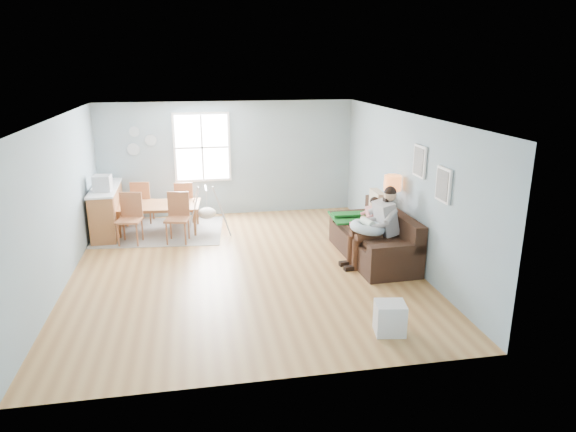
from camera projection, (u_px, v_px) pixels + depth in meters
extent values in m
cube|color=#A46D3A|center=(244.00, 269.00, 9.30)|extent=(8.40, 9.40, 0.08)
cube|color=white|center=(240.00, 98.00, 8.43)|extent=(8.40, 9.40, 0.60)
cube|color=#90B1BC|center=(225.00, 151.00, 13.29)|extent=(8.40, 0.08, 3.90)
cube|color=#90B1BC|center=(293.00, 324.00, 4.51)|extent=(8.40, 0.08, 3.90)
cube|color=#90B1BC|center=(463.00, 185.00, 9.62)|extent=(0.08, 9.40, 3.90)
cube|color=white|center=(202.00, 147.00, 11.98)|extent=(1.32, 0.06, 1.62)
cube|color=white|center=(202.00, 148.00, 11.95)|extent=(1.20, 0.02, 1.50)
cube|color=white|center=(202.00, 148.00, 11.94)|extent=(1.20, 0.03, 0.04)
cube|color=white|center=(202.00, 148.00, 11.94)|extent=(0.04, 0.03, 1.50)
cube|color=white|center=(444.00, 185.00, 7.88)|extent=(0.04, 0.44, 0.54)
cube|color=#505D72|center=(442.00, 185.00, 7.88)|extent=(0.01, 0.36, 0.46)
cube|color=white|center=(420.00, 161.00, 8.67)|extent=(0.04, 0.44, 0.54)
cube|color=#505D72|center=(418.00, 161.00, 8.67)|extent=(0.01, 0.36, 0.46)
cylinder|color=#9EB5BD|center=(134.00, 132.00, 11.61)|extent=(0.24, 0.02, 0.24)
cylinder|color=#9EB5BD|center=(151.00, 140.00, 11.72)|extent=(0.26, 0.02, 0.26)
cylinder|color=#9EB5BD|center=(133.00, 149.00, 11.71)|extent=(0.28, 0.02, 0.28)
cube|color=black|center=(372.00, 246.00, 9.66)|extent=(1.09, 2.34, 0.46)
cube|color=black|center=(393.00, 222.00, 9.61)|extent=(0.32, 2.30, 0.47)
cube|color=black|center=(397.00, 249.00, 8.60)|extent=(0.99, 0.26, 0.18)
cube|color=black|center=(354.00, 215.00, 10.54)|extent=(0.99, 0.26, 0.18)
cube|color=#135520|center=(358.00, 217.00, 10.27)|extent=(1.08, 0.93, 0.04)
cube|color=#BDA790|center=(377.00, 205.00, 10.11)|extent=(0.18, 0.58, 0.57)
cube|color=gray|center=(386.00, 218.00, 9.19)|extent=(0.42, 0.50, 0.63)
sphere|color=tan|center=(390.00, 195.00, 9.09)|extent=(0.23, 0.23, 0.23)
sphere|color=black|center=(390.00, 192.00, 9.08)|extent=(0.22, 0.22, 0.22)
cylinder|color=#3A2115|center=(368.00, 237.00, 9.07)|extent=(0.50, 0.22, 0.17)
cylinder|color=#3A2115|center=(363.00, 233.00, 9.28)|extent=(0.50, 0.22, 0.17)
cylinder|color=#3A2115|center=(356.00, 255.00, 9.09)|extent=(0.14, 0.14, 0.57)
cylinder|color=#3A2115|center=(351.00, 250.00, 9.30)|extent=(0.14, 0.14, 0.57)
cube|color=black|center=(351.00, 268.00, 9.14)|extent=(0.26, 0.13, 0.08)
cube|color=black|center=(346.00, 263.00, 9.35)|extent=(0.26, 0.13, 0.08)
torus|color=silver|center=(367.00, 227.00, 9.16)|extent=(0.65, 0.63, 0.26)
cylinder|color=silver|center=(368.00, 223.00, 9.13)|extent=(0.21, 0.35, 0.14)
sphere|color=tan|center=(363.00, 219.00, 9.30)|extent=(0.12, 0.12, 0.12)
cube|color=silver|center=(372.00, 216.00, 9.71)|extent=(0.26, 0.29, 0.38)
sphere|color=tan|center=(374.00, 203.00, 9.64)|extent=(0.18, 0.18, 0.18)
sphere|color=black|center=(374.00, 201.00, 9.63)|extent=(0.17, 0.17, 0.17)
cylinder|color=#D33369|center=(360.00, 226.00, 9.67)|extent=(0.32, 0.12, 0.09)
cylinder|color=#D33369|center=(358.00, 224.00, 9.81)|extent=(0.32, 0.12, 0.09)
cylinder|color=#D33369|center=(352.00, 236.00, 9.70)|extent=(0.08, 0.08, 0.32)
cylinder|color=#D33369|center=(350.00, 233.00, 9.84)|extent=(0.08, 0.08, 0.32)
cylinder|color=black|center=(388.00, 254.00, 9.86)|extent=(0.27, 0.27, 0.03)
cylinder|color=black|center=(390.00, 221.00, 9.66)|extent=(0.03, 0.03, 1.37)
cylinder|color=orange|center=(393.00, 183.00, 9.45)|extent=(0.31, 0.31, 0.27)
cube|color=silver|center=(390.00, 318.00, 6.98)|extent=(0.45, 0.41, 0.44)
cube|color=black|center=(377.00, 318.00, 6.97)|extent=(0.08, 0.30, 0.35)
cube|color=gray|center=(161.00, 231.00, 11.23)|extent=(2.82, 2.25, 0.01)
imported|color=brown|center=(160.00, 218.00, 11.14)|extent=(1.81, 1.10, 0.61)
cube|color=brown|center=(129.00, 220.00, 10.34)|extent=(0.54, 0.54, 0.04)
cube|color=brown|center=(131.00, 204.00, 10.46)|extent=(0.44, 0.13, 0.51)
cylinder|color=brown|center=(118.00, 235.00, 10.23)|extent=(0.04, 0.04, 0.50)
cylinder|color=brown|center=(137.00, 235.00, 10.23)|extent=(0.04, 0.04, 0.50)
cylinder|color=brown|center=(124.00, 229.00, 10.59)|extent=(0.04, 0.04, 0.50)
cylinder|color=brown|center=(142.00, 229.00, 10.59)|extent=(0.04, 0.04, 0.50)
cube|color=brown|center=(177.00, 219.00, 10.42)|extent=(0.54, 0.54, 0.04)
cube|color=brown|center=(178.00, 204.00, 10.54)|extent=(0.44, 0.12, 0.51)
cylinder|color=brown|center=(167.00, 234.00, 10.31)|extent=(0.04, 0.04, 0.49)
cylinder|color=brown|center=(185.00, 234.00, 10.31)|extent=(0.04, 0.04, 0.49)
cylinder|color=brown|center=(171.00, 228.00, 10.67)|extent=(0.04, 0.04, 0.49)
cylinder|color=brown|center=(189.00, 228.00, 10.67)|extent=(0.04, 0.04, 0.49)
cube|color=brown|center=(143.00, 202.00, 11.76)|extent=(0.50, 0.50, 0.04)
cube|color=brown|center=(140.00, 193.00, 11.49)|extent=(0.43, 0.09, 0.49)
cylinder|color=brown|center=(153.00, 210.00, 12.01)|extent=(0.04, 0.04, 0.48)
cylinder|color=brown|center=(138.00, 210.00, 11.99)|extent=(0.04, 0.04, 0.48)
cylinder|color=brown|center=(150.00, 214.00, 11.66)|extent=(0.04, 0.04, 0.48)
cylinder|color=brown|center=(134.00, 215.00, 11.64)|extent=(0.04, 0.04, 0.48)
cube|color=brown|center=(185.00, 202.00, 11.84)|extent=(0.47, 0.47, 0.04)
cube|color=brown|center=(184.00, 193.00, 11.58)|extent=(0.42, 0.07, 0.48)
cylinder|color=brown|center=(194.00, 209.00, 12.09)|extent=(0.04, 0.04, 0.47)
cylinder|color=brown|center=(179.00, 210.00, 12.06)|extent=(0.04, 0.04, 0.47)
cylinder|color=brown|center=(193.00, 213.00, 11.76)|extent=(0.04, 0.04, 0.47)
cylinder|color=brown|center=(177.00, 214.00, 11.72)|extent=(0.04, 0.04, 0.47)
cube|color=brown|center=(107.00, 211.00, 11.04)|extent=(0.53, 1.78, 0.98)
cube|color=silver|center=(105.00, 188.00, 10.89)|extent=(0.57, 1.82, 0.04)
cube|color=#B2B2B7|center=(102.00, 183.00, 10.52)|extent=(0.36, 0.35, 0.33)
cube|color=black|center=(94.00, 183.00, 10.50)|extent=(0.04, 0.27, 0.23)
cylinder|color=#B2B2B7|center=(206.00, 189.00, 10.97)|extent=(0.05, 0.55, 0.04)
ellipsoid|color=beige|center=(207.00, 213.00, 11.12)|extent=(0.40, 0.40, 0.24)
cylinder|color=#B2B2B7|center=(206.00, 201.00, 11.04)|extent=(0.01, 0.01, 0.44)
cylinder|color=#B2B2B7|center=(193.00, 215.00, 10.75)|extent=(0.33, 0.36, 0.96)
cylinder|color=#B2B2B7|center=(222.00, 213.00, 10.87)|extent=(0.35, 0.34, 0.96)
cylinder|color=#B2B2B7|center=(192.00, 207.00, 11.33)|extent=(0.35, 0.34, 0.96)
cylinder|color=#B2B2B7|center=(220.00, 205.00, 11.45)|extent=(0.33, 0.36, 0.96)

